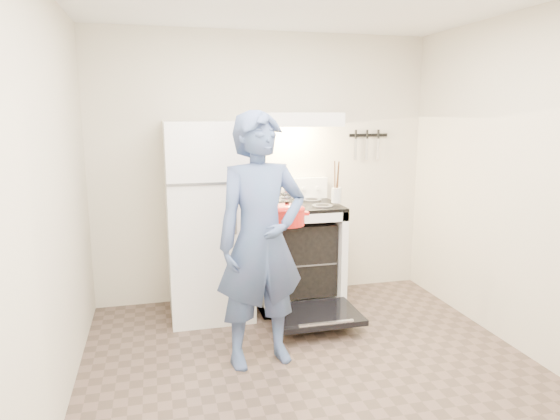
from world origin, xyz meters
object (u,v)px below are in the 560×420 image
at_px(refrigerator, 208,220).
at_px(dutch_oven, 287,217).
at_px(person, 261,241).
at_px(stove_body, 297,256).
at_px(tea_kettle, 286,189).

distance_m(refrigerator, dutch_oven, 0.84).
bearing_deg(refrigerator, person, -75.29).
height_order(refrigerator, person, person).
bearing_deg(person, stove_body, 52.10).
distance_m(stove_body, person, 1.23).
xyz_separation_m(stove_body, person, (-0.55, -1.01, 0.43)).
bearing_deg(dutch_oven, tea_kettle, 75.46).
bearing_deg(tea_kettle, dutch_oven, -104.54).
relative_size(refrigerator, dutch_oven, 4.94).
bearing_deg(tea_kettle, person, -113.30).
bearing_deg(tea_kettle, refrigerator, -171.28).
bearing_deg(refrigerator, dutch_oven, -49.04).
bearing_deg(dutch_oven, refrigerator, 130.96).
relative_size(person, dutch_oven, 5.20).
bearing_deg(stove_body, refrigerator, -178.23).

